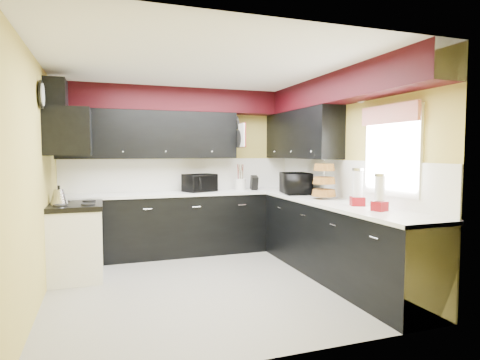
{
  "coord_description": "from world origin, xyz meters",
  "views": [
    {
      "loc": [
        -1.17,
        -4.47,
        1.55
      ],
      "look_at": [
        0.62,
        0.78,
        1.16
      ],
      "focal_mm": 30.0,
      "sensor_mm": 36.0,
      "label": 1
    }
  ],
  "objects_px": {
    "utensil_crock": "(240,184)",
    "toaster_oven": "(200,183)",
    "microwave": "(296,183)",
    "knife_block": "(254,183)",
    "kettle": "(59,197)"
  },
  "relations": [
    {
      "from": "utensil_crock",
      "to": "toaster_oven",
      "type": "bearing_deg",
      "value": -179.47
    },
    {
      "from": "knife_block",
      "to": "microwave",
      "type": "bearing_deg",
      "value": -55.72
    },
    {
      "from": "utensil_crock",
      "to": "knife_block",
      "type": "height_order",
      "value": "knife_block"
    },
    {
      "from": "microwave",
      "to": "knife_block",
      "type": "relative_size",
      "value": 2.48
    },
    {
      "from": "microwave",
      "to": "kettle",
      "type": "distance_m",
      "value": 3.15
    },
    {
      "from": "microwave",
      "to": "knife_block",
      "type": "xyz_separation_m",
      "value": [
        -0.37,
        0.72,
        -0.04
      ]
    },
    {
      "from": "microwave",
      "to": "toaster_oven",
      "type": "bearing_deg",
      "value": 70.01
    },
    {
      "from": "knife_block",
      "to": "kettle",
      "type": "distance_m",
      "value": 2.87
    },
    {
      "from": "toaster_oven",
      "to": "knife_block",
      "type": "xyz_separation_m",
      "value": [
        0.87,
        -0.04,
        -0.02
      ]
    },
    {
      "from": "toaster_oven",
      "to": "kettle",
      "type": "xyz_separation_m",
      "value": [
        -1.91,
        -0.75,
        -0.06
      ]
    },
    {
      "from": "utensil_crock",
      "to": "kettle",
      "type": "distance_m",
      "value": 2.67
    },
    {
      "from": "microwave",
      "to": "kettle",
      "type": "xyz_separation_m",
      "value": [
        -3.15,
        0.02,
        -0.08
      ]
    },
    {
      "from": "knife_block",
      "to": "utensil_crock",
      "type": "bearing_deg",
      "value": 174.86
    },
    {
      "from": "microwave",
      "to": "knife_block",
      "type": "height_order",
      "value": "microwave"
    },
    {
      "from": "kettle",
      "to": "toaster_oven",
      "type": "bearing_deg",
      "value": 21.36
    }
  ]
}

